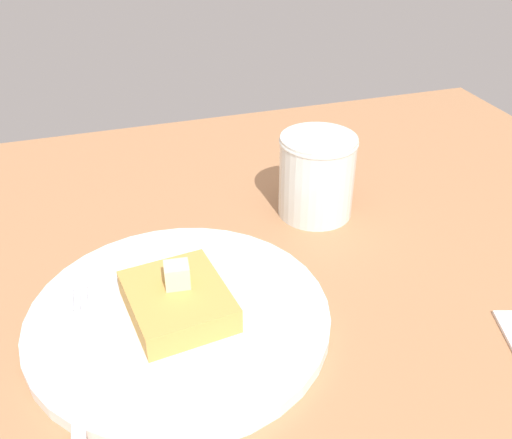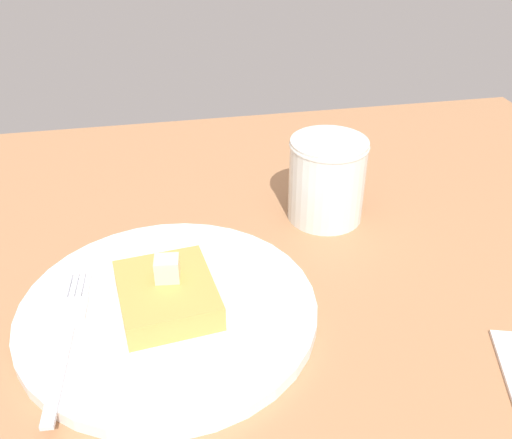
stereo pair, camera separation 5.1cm
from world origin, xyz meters
The scene contains 6 objects.
table_surface centered at (0.00, 0.00, 1.07)cm, with size 104.40×104.40×2.14cm, color #AD774F.
plate centered at (-2.56, 11.29, 2.79)cm, with size 24.45×24.45×1.16cm.
toast_slice_center centered at (-2.56, 11.29, 4.41)cm, with size 7.49×8.75×2.24cm, color gold.
butter_pat_primary centered at (-2.33, 11.95, 6.50)cm, with size 1.94×1.75×1.94cm, color beige.
fork centered at (-10.28, 9.62, 3.48)cm, with size 2.54×16.06×0.36cm.
syrup_jar centered at (14.49, 23.78, 6.20)cm, with size 7.93×7.93×8.68cm.
Camera 1 is at (-7.10, -23.59, 34.38)cm, focal length 40.00 mm.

